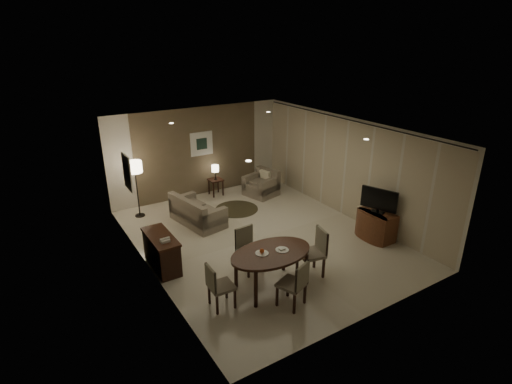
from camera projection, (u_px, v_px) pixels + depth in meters
room_shell at (252, 182)px, 9.66m from camera, size 5.50×7.00×2.70m
taupe_accent at (199, 152)px, 12.09m from camera, size 3.96×0.03×2.70m
curtain_wall at (345, 169)px, 10.67m from camera, size 0.08×6.70×2.58m
curtain_rod at (349, 120)px, 10.18m from camera, size 0.03×6.80×0.03m
art_back_frame at (202, 144)px, 12.02m from camera, size 0.72×0.03×0.72m
art_back_canvas at (202, 144)px, 12.01m from camera, size 0.34×0.01×0.34m
art_left_frame at (127, 172)px, 8.76m from camera, size 0.03×0.60×0.80m
art_left_canvas at (128, 172)px, 8.77m from camera, size 0.01×0.46×0.64m
downlight_nl at (249, 161)px, 6.74m from camera, size 0.10×0.10×0.01m
downlight_nr at (366, 139)px, 8.12m from camera, size 0.10×0.10×0.01m
downlight_fl at (171, 123)px, 9.58m from camera, size 0.10×0.10×0.01m
downlight_fr at (268, 112)px, 10.96m from camera, size 0.10×0.10×0.01m
console_desk at (162, 252)px, 8.47m from camera, size 0.48×1.20×0.75m
telephone at (165, 240)px, 8.08m from camera, size 0.20×0.14×0.09m
tv_cabinet at (376, 225)px, 9.71m from camera, size 0.48×0.90×0.70m
flat_tv at (379, 200)px, 9.45m from camera, size 0.36×0.85×0.60m
dining_table at (271, 270)px, 7.79m from camera, size 1.68×1.05×0.79m
chair_near at (291, 283)px, 7.25m from camera, size 0.58×0.58×0.92m
chair_far at (250, 251)px, 8.31m from camera, size 0.50×0.50×0.95m
chair_left at (222, 286)px, 7.22m from camera, size 0.44×0.44×0.88m
chair_right at (311, 253)px, 8.17m from camera, size 0.58×0.58×1.01m
plate_a at (262, 253)px, 7.59m from camera, size 0.26×0.26×0.02m
plate_b at (282, 250)px, 7.71m from camera, size 0.26×0.26×0.02m
fruit_apple at (262, 251)px, 7.57m from camera, size 0.09×0.09×0.09m
napkin at (282, 249)px, 7.70m from camera, size 0.12×0.08×0.03m
round_rug at (237, 209)px, 11.45m from camera, size 1.23×1.23×0.01m
sofa at (198, 210)px, 10.49m from camera, size 1.70×1.07×0.75m
armchair at (261, 183)px, 12.32m from camera, size 1.03×1.06×0.78m
side_table at (216, 187)px, 12.38m from camera, size 0.40×0.40×0.51m
table_lamp at (215, 172)px, 12.19m from camera, size 0.22×0.22×0.50m
floor_lamp at (137, 189)px, 10.74m from camera, size 0.40×0.40×1.57m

